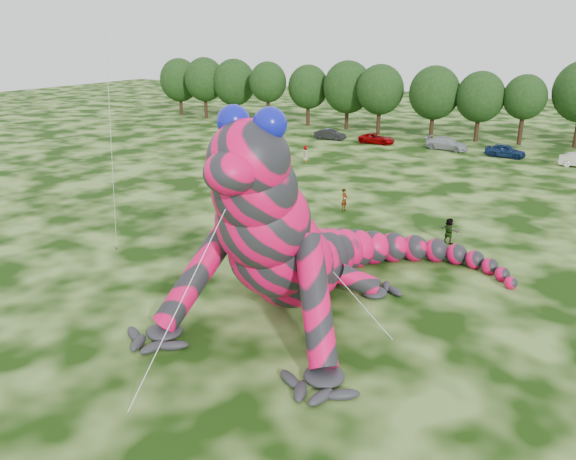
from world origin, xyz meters
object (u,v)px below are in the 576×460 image
Objects in this scene: tree_3 at (268,93)px; car_3 at (447,144)px; tree_0 at (180,87)px; spectator_4 at (306,153)px; tree_2 at (234,90)px; car_2 at (377,139)px; tree_8 at (479,107)px; tree_7 at (434,102)px; inflatable_gecko at (304,201)px; tree_5 at (347,95)px; spectator_0 at (344,200)px; tree_4 at (308,95)px; tree_6 at (380,99)px; tree_9 at (523,110)px; car_4 at (505,151)px; tree_1 at (205,88)px; car_1 at (330,134)px; car_0 at (251,129)px; spectator_5 at (449,231)px.

tree_3 is 30.72m from car_3.
tree_0 is 5.35× the size of spectator_4.
tree_2 is 2.09× the size of car_2.
tree_7 is at bearing -178.22° from tree_8.
tree_0 is at bearing 131.70° from inflatable_gecko.
tree_5 is 41.38m from spectator_0.
inflatable_gecko is 16.44m from spectator_0.
tree_4 reaches higher than car_2.
spectator_0 reaches higher than spectator_4.
inflatable_gecko is at bearing -88.82° from tree_8.
spectator_4 is at bearing -92.00° from tree_6.
car_4 is (-0.36, -9.13, -3.59)m from tree_9.
tree_1 is 2.36× the size of car_1.
tree_0 is 1.10× the size of tree_9.
tree_6 is at bearing -56.33° from car_0.
car_4 is 2.44× the size of spectator_0.
spectator_4 is 18.62m from spectator_0.
tree_6 is 5.34× the size of spectator_4.
tree_5 reaches higher than tree_7.
tree_4 is (18.71, 0.66, -0.38)m from tree_1.
car_2 is at bearing -20.58° from tree_3.
tree_8 is at bearing -2.62° from tree_2.
tree_1 is 43.20m from car_3.
inflatable_gecko is 2.16× the size of tree_1.
tree_5 is 24.22m from tree_9.
car_0 is at bearing -107.10° from tree_4.
tree_9 reaches higher than car_1.
spectator_0 is (35.72, -38.35, -3.92)m from tree_2.
tree_3 is 1.09× the size of tree_9.
tree_9 is at bearing 0.43° from tree_3.
tree_6 reaches higher than spectator_4.
tree_4 is 0.92× the size of tree_5.
inflatable_gecko reaches higher than tree_9.
car_0 is 18.07m from car_2.
tree_1 is at bearing 178.13° from tree_7.
tree_2 is 5.46× the size of spectator_5.
inflatable_gecko is at bearing -69.46° from tree_5.
tree_2 is 38.84m from tree_8.
inflatable_gecko is 52.17m from car_0.
tree_7 reaches higher than spectator_0.
tree_2 reaches higher than car_0.
tree_4 is 1.75× the size of car_3.
tree_9 is 29.45m from spectator_4.
tree_2 reaches higher than tree_6.
spectator_4 reaches higher than car_1.
car_4 is (4.93, -8.77, -3.72)m from tree_8.
tree_9 is at bearing -2.58° from tree_5.
tree_7 is (32.94, -1.96, -0.08)m from tree_2.
tree_2 is at bearing 175.33° from tree_6.
spectator_5 reaches higher than car_3.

